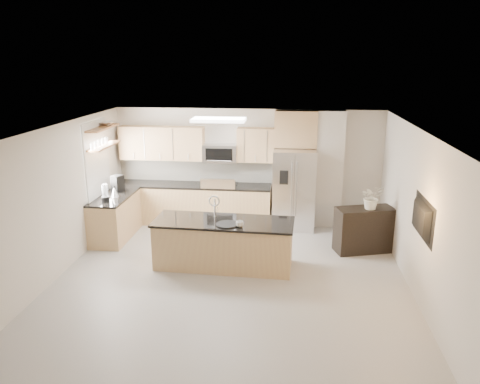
# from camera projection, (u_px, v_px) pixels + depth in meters

# --- Properties ---
(floor) EXTENTS (6.50, 6.50, 0.00)m
(floor) POSITION_uv_depth(u_px,v_px,m) (229.00, 283.00, 7.93)
(floor) COLOR #A6A39E
(floor) RESTS_ON ground
(ceiling) EXTENTS (6.00, 6.50, 0.02)m
(ceiling) POSITION_uv_depth(u_px,v_px,m) (228.00, 131.00, 7.21)
(ceiling) COLOR silver
(ceiling) RESTS_ON wall_back
(wall_back) EXTENTS (6.00, 0.02, 2.60)m
(wall_back) POSITION_uv_depth(u_px,v_px,m) (248.00, 166.00, 10.67)
(wall_back) COLOR beige
(wall_back) RESTS_ON floor
(wall_front) EXTENTS (6.00, 0.02, 2.60)m
(wall_front) POSITION_uv_depth(u_px,v_px,m) (184.00, 317.00, 4.46)
(wall_front) COLOR beige
(wall_front) RESTS_ON floor
(wall_left) EXTENTS (0.02, 6.50, 2.60)m
(wall_left) POSITION_uv_depth(u_px,v_px,m) (53.00, 205.00, 7.89)
(wall_left) COLOR beige
(wall_left) RESTS_ON floor
(wall_right) EXTENTS (0.02, 6.50, 2.60)m
(wall_right) POSITION_uv_depth(u_px,v_px,m) (420.00, 217.00, 7.25)
(wall_right) COLOR beige
(wall_right) RESTS_ON floor
(back_counter) EXTENTS (3.55, 0.66, 1.44)m
(back_counter) POSITION_uv_depth(u_px,v_px,m) (193.00, 203.00, 10.73)
(back_counter) COLOR #D1B873
(back_counter) RESTS_ON floor
(left_counter) EXTENTS (0.66, 1.50, 0.92)m
(left_counter) POSITION_uv_depth(u_px,v_px,m) (115.00, 217.00, 9.85)
(left_counter) COLOR #D1B873
(left_counter) RESTS_ON floor
(range) EXTENTS (0.76, 0.64, 1.14)m
(range) POSITION_uv_depth(u_px,v_px,m) (220.00, 204.00, 10.65)
(range) COLOR black
(range) RESTS_ON floor
(upper_cabinets) EXTENTS (3.50, 0.33, 0.75)m
(upper_cabinets) POSITION_uv_depth(u_px,v_px,m) (190.00, 144.00, 10.51)
(upper_cabinets) COLOR tan
(upper_cabinets) RESTS_ON wall_back
(microwave) EXTENTS (0.76, 0.40, 0.40)m
(microwave) POSITION_uv_depth(u_px,v_px,m) (220.00, 153.00, 10.45)
(microwave) COLOR silver
(microwave) RESTS_ON upper_cabinets
(refrigerator) EXTENTS (0.92, 0.78, 1.78)m
(refrigerator) POSITION_uv_depth(u_px,v_px,m) (294.00, 189.00, 10.32)
(refrigerator) COLOR silver
(refrigerator) RESTS_ON floor
(partition_column) EXTENTS (0.60, 0.30, 2.60)m
(partition_column) POSITION_uv_depth(u_px,v_px,m) (329.00, 170.00, 10.34)
(partition_column) COLOR beige
(partition_column) RESTS_ON floor
(window) EXTENTS (0.04, 1.15, 1.65)m
(window) POSITION_uv_depth(u_px,v_px,m) (97.00, 161.00, 9.55)
(window) COLOR white
(window) RESTS_ON wall_left
(shelf_lower) EXTENTS (0.30, 1.20, 0.04)m
(shelf_lower) POSITION_uv_depth(u_px,v_px,m) (103.00, 146.00, 9.55)
(shelf_lower) COLOR #915B3A
(shelf_lower) RESTS_ON wall_left
(shelf_upper) EXTENTS (0.30, 1.20, 0.04)m
(shelf_upper) POSITION_uv_depth(u_px,v_px,m) (102.00, 128.00, 9.45)
(shelf_upper) COLOR #915B3A
(shelf_upper) RESTS_ON wall_left
(ceiling_fixture) EXTENTS (1.00, 0.50, 0.06)m
(ceiling_fixture) POSITION_uv_depth(u_px,v_px,m) (219.00, 120.00, 8.79)
(ceiling_fixture) COLOR white
(ceiling_fixture) RESTS_ON ceiling
(island) EXTENTS (2.55, 1.01, 1.29)m
(island) POSITION_uv_depth(u_px,v_px,m) (224.00, 243.00, 8.49)
(island) COLOR #D1B873
(island) RESTS_ON floor
(credenza) EXTENTS (1.20, 0.77, 0.89)m
(credenza) POSITION_uv_depth(u_px,v_px,m) (364.00, 230.00, 9.15)
(credenza) COLOR black
(credenza) RESTS_ON floor
(cup) EXTENTS (0.15, 0.15, 0.11)m
(cup) POSITION_uv_depth(u_px,v_px,m) (240.00, 224.00, 8.06)
(cup) COLOR silver
(cup) RESTS_ON island
(platter) EXTENTS (0.41, 0.41, 0.02)m
(platter) POSITION_uv_depth(u_px,v_px,m) (227.00, 224.00, 8.17)
(platter) COLOR black
(platter) RESTS_ON island
(blender) EXTENTS (0.15, 0.15, 0.36)m
(blender) POSITION_uv_depth(u_px,v_px,m) (105.00, 194.00, 9.28)
(blender) COLOR black
(blender) RESTS_ON left_counter
(kettle) EXTENTS (0.18, 0.18, 0.23)m
(kettle) POSITION_uv_depth(u_px,v_px,m) (114.00, 192.00, 9.63)
(kettle) COLOR silver
(kettle) RESTS_ON left_counter
(coffee_maker) EXTENTS (0.26, 0.29, 0.35)m
(coffee_maker) POSITION_uv_depth(u_px,v_px,m) (117.00, 184.00, 9.98)
(coffee_maker) COLOR black
(coffee_maker) RESTS_ON left_counter
(bowl) EXTENTS (0.43, 0.43, 0.09)m
(bowl) POSITION_uv_depth(u_px,v_px,m) (106.00, 123.00, 9.65)
(bowl) COLOR silver
(bowl) RESTS_ON shelf_upper
(flower_vase) EXTENTS (0.79, 0.74, 0.71)m
(flower_vase) POSITION_uv_depth(u_px,v_px,m) (372.00, 191.00, 8.89)
(flower_vase) COLOR silver
(flower_vase) RESTS_ON credenza
(television) EXTENTS (0.14, 1.08, 0.62)m
(television) POSITION_uv_depth(u_px,v_px,m) (418.00, 218.00, 7.06)
(television) COLOR black
(television) RESTS_ON wall_right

